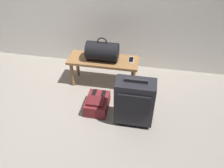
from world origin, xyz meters
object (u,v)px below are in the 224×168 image
Objects in this scene: bench at (103,63)px; duffel_bag_black at (102,51)px; backpack_maroon at (97,103)px; suitcase_upright_charcoal at (134,101)px; cell_phone at (131,60)px.

bench is 0.20m from duffel_bag_black.
backpack_maroon is at bearing -85.86° from duffel_bag_black.
suitcase_upright_charcoal is 0.56m from backpack_maroon.
suitcase_upright_charcoal is at bearing -52.98° from duffel_bag_black.
duffel_bag_black reaches higher than cell_phone.
bench is 0.62m from backpack_maroon.
backpack_maroon is at bearing -86.86° from bench.
suitcase_upright_charcoal reaches higher than cell_phone.
bench is at bearing -172.33° from cell_phone.
backpack_maroon is (-0.49, 0.14, -0.25)m from suitcase_upright_charcoal.
cell_phone is (0.39, 0.05, 0.07)m from bench.
bench is 1.51× the size of suitcase_upright_charcoal.
duffel_bag_black is 3.06× the size of cell_phone.
suitcase_upright_charcoal reaches higher than bench.
bench is 2.27× the size of duffel_bag_black.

